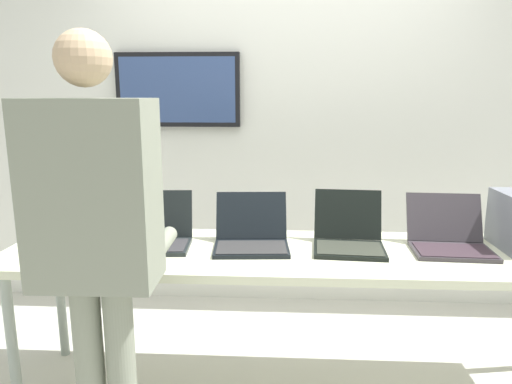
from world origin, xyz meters
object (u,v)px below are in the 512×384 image
(laptop_station_3, at_px, (349,236))
(coffee_mug, at_px, (96,256))
(laptop_station_4, at_px, (449,238))
(person, at_px, (96,226))
(workbench, at_px, (289,260))
(laptop_station_0, at_px, (67,232))
(laptop_station_1, at_px, (154,234))
(laptop_station_2, at_px, (251,235))

(laptop_station_3, bearing_deg, coffee_mug, -164.83)
(laptop_station_4, distance_m, coffee_mug, 1.71)
(coffee_mug, bearing_deg, laptop_station_3, 15.17)
(laptop_station_3, distance_m, person, 1.25)
(workbench, height_order, laptop_station_4, laptop_station_4)
(laptop_station_4, xyz_separation_m, person, (-1.51, -0.69, 0.24))
(workbench, xyz_separation_m, laptop_station_0, (-1.16, 0.07, 0.11))
(workbench, relative_size, laptop_station_4, 7.22)
(laptop_station_1, xyz_separation_m, laptop_station_3, (0.99, 0.03, -0.00))
(coffee_mug, bearing_deg, workbench, 15.83)
(laptop_station_0, height_order, laptop_station_4, laptop_station_4)
(laptop_station_2, height_order, laptop_station_4, laptop_station_4)
(laptop_station_0, height_order, laptop_station_2, laptop_station_2)
(coffee_mug, bearing_deg, laptop_station_2, 23.93)
(laptop_station_2, height_order, person, person)
(person, height_order, coffee_mug, person)
(laptop_station_4, bearing_deg, workbench, -175.27)
(laptop_station_4, bearing_deg, laptop_station_3, 179.51)
(laptop_station_3, distance_m, laptop_station_4, 0.50)
(laptop_station_0, relative_size, coffee_mug, 3.88)
(laptop_station_3, relative_size, person, 0.22)
(laptop_station_2, distance_m, laptop_station_3, 0.49)
(workbench, distance_m, laptop_station_4, 0.81)
(laptop_station_1, height_order, person, person)
(laptop_station_1, relative_size, laptop_station_4, 0.99)
(workbench, height_order, laptop_station_3, laptop_station_3)
(laptop_station_1, relative_size, laptop_station_2, 0.99)
(laptop_station_1, distance_m, person, 0.71)
(laptop_station_0, xyz_separation_m, person, (0.45, -0.69, 0.24))
(laptop_station_4, bearing_deg, laptop_station_2, -179.40)
(workbench, bearing_deg, laptop_station_2, 163.88)
(laptop_station_2, height_order, coffee_mug, laptop_station_2)
(workbench, bearing_deg, laptop_station_0, 176.69)
(laptop_station_2, bearing_deg, laptop_station_4, 0.60)
(person, bearing_deg, laptop_station_0, 123.14)
(laptop_station_0, xyz_separation_m, coffee_mug, (0.28, -0.32, -0.01))
(laptop_station_1, height_order, laptop_station_3, same)
(workbench, bearing_deg, person, -138.89)
(laptop_station_1, xyz_separation_m, laptop_station_2, (0.50, 0.01, -0.00))
(laptop_station_1, distance_m, laptop_station_2, 0.50)
(laptop_station_1, bearing_deg, laptop_station_0, 177.29)
(laptop_station_4, height_order, person, person)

